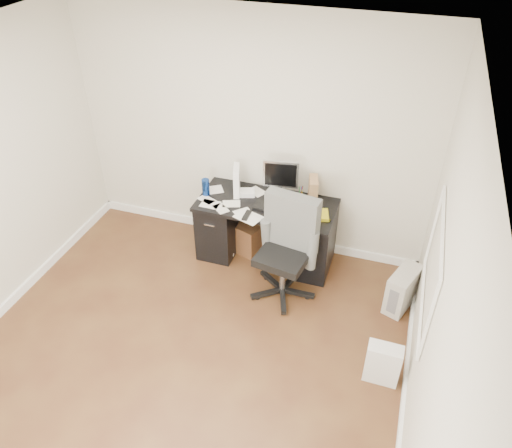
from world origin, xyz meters
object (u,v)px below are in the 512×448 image
at_px(keyboard, 275,209).
at_px(lcd_monitor, 281,180).
at_px(office_chair, 284,252).
at_px(wicker_basket, 249,235).
at_px(desk, 266,229).
at_px(pc_tower, 402,289).

bearing_deg(keyboard, lcd_monitor, 100.44).
relative_size(office_chair, wicker_basket, 3.05).
bearing_deg(wicker_basket, lcd_monitor, 2.49).
bearing_deg(desk, pc_tower, -11.51).
distance_m(keyboard, office_chair, 0.51).
bearing_deg(lcd_monitor, pc_tower, -26.35).
relative_size(lcd_monitor, wicker_basket, 1.29).
distance_m(lcd_monitor, office_chair, 0.80).
bearing_deg(pc_tower, wicker_basket, -173.05).
bearing_deg(keyboard, desk, 150.27).
bearing_deg(lcd_monitor, desk, -140.85).
height_order(keyboard, pc_tower, keyboard).
distance_m(keyboard, pc_tower, 1.54).
height_order(desk, keyboard, keyboard).
xyz_separation_m(office_chair, wicker_basket, (-0.59, 0.63, -0.38)).
relative_size(lcd_monitor, keyboard, 1.01).
height_order(lcd_monitor, wicker_basket, lcd_monitor).
height_order(keyboard, wicker_basket, keyboard).
bearing_deg(lcd_monitor, wicker_basket, 173.34).
xyz_separation_m(lcd_monitor, wicker_basket, (-0.36, -0.02, -0.80)).
distance_m(office_chair, pc_tower, 1.27).
xyz_separation_m(keyboard, wicker_basket, (-0.37, 0.21, -0.58)).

